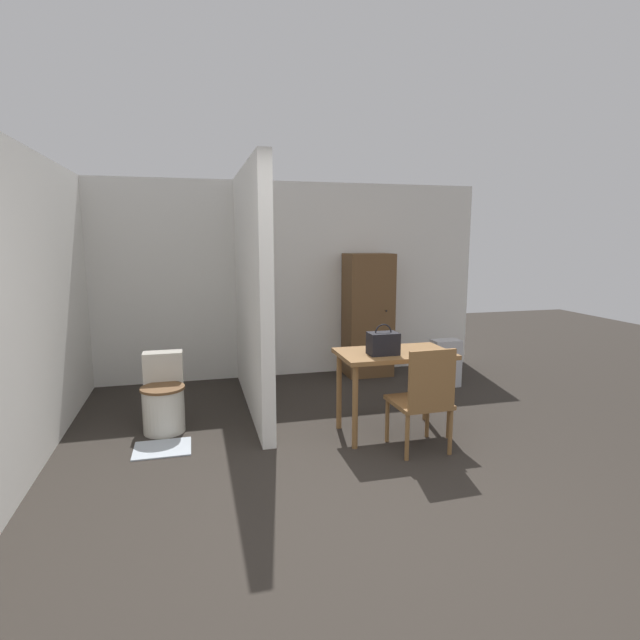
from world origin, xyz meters
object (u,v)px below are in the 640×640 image
at_px(wooden_chair, 423,397).
at_px(space_heater, 445,363).
at_px(dining_table, 394,363).
at_px(handbag, 383,343).
at_px(wooden_cabinet, 368,315).
at_px(toilet, 164,399).

bearing_deg(wooden_chair, space_heater, 54.48).
height_order(dining_table, handbag, handbag).
distance_m(dining_table, wooden_cabinet, 2.05).
distance_m(wooden_chair, handbag, 0.59).
bearing_deg(toilet, handbag, -20.11).
height_order(wooden_chair, space_heater, wooden_chair).
bearing_deg(wooden_cabinet, handbag, -106.32).
relative_size(wooden_chair, handbag, 3.33).
height_order(wooden_chair, toilet, wooden_chair).
bearing_deg(wooden_chair, dining_table, 98.22).
xyz_separation_m(dining_table, wooden_chair, (0.08, -0.45, -0.18)).
xyz_separation_m(wooden_chair, wooden_cabinet, (0.38, 2.44, 0.32)).
height_order(handbag, wooden_cabinet, wooden_cabinet).
xyz_separation_m(dining_table, space_heater, (1.20, 1.23, -0.38)).
distance_m(dining_table, space_heater, 1.76).
xyz_separation_m(wooden_chair, space_heater, (1.12, 1.69, -0.20)).
bearing_deg(dining_table, toilet, 163.16).
distance_m(toilet, wooden_cabinet, 2.91).
relative_size(toilet, space_heater, 1.23).
bearing_deg(wooden_chair, handbag, 119.04).
height_order(handbag, space_heater, handbag).
height_order(dining_table, wooden_chair, wooden_chair).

